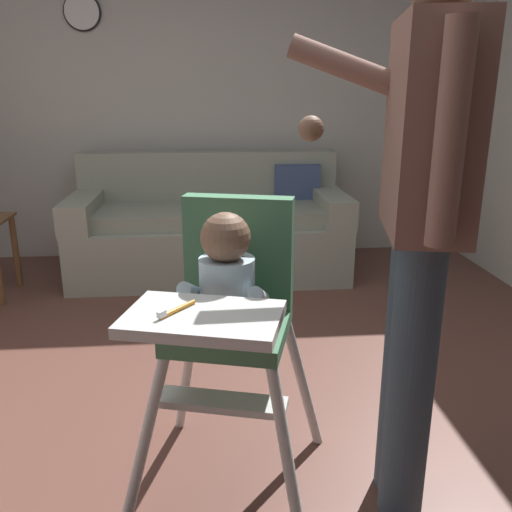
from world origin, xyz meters
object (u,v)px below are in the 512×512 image
adult_standing (420,220)px  couch (211,228)px  wall_clock (82,12)px  high_chair (229,299)px

adult_standing → couch: bearing=-64.5°
wall_clock → couch: bearing=-28.2°
high_chair → wall_clock: bearing=-146.1°
couch → adult_standing: adult_standing is taller
high_chair → wall_clock: wall_clock is taller
high_chair → adult_standing: adult_standing is taller
couch → high_chair: high_chair is taller
couch → high_chair: size_ratio=1.98×
high_chair → wall_clock: 3.15m
adult_standing → wall_clock: (-1.47, 2.90, 0.89)m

